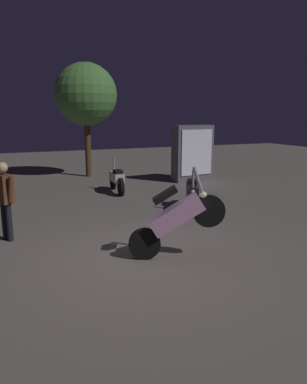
% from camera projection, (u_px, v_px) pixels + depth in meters
% --- Properties ---
extents(ground_plane, '(40.00, 40.00, 0.00)m').
position_uv_depth(ground_plane, '(146.00, 257.00, 6.40)').
color(ground_plane, '#605951').
extents(motorcycle_pink_foreground, '(1.58, 0.71, 1.63)m').
position_uv_depth(motorcycle_pink_foreground, '(176.00, 218.00, 6.16)').
color(motorcycle_pink_foreground, black).
rests_on(motorcycle_pink_foreground, ground_plane).
extents(motorcycle_black_parked_left, '(0.84, 1.53, 1.11)m').
position_uv_depth(motorcycle_black_parked_left, '(192.00, 193.00, 9.59)').
color(motorcycle_black_parked_left, black).
rests_on(motorcycle_black_parked_left, ground_plane).
extents(motorcycle_white_parked_right, '(0.37, 1.66, 1.11)m').
position_uv_depth(motorcycle_white_parked_right, '(117.00, 179.00, 11.64)').
color(motorcycle_white_parked_right, black).
rests_on(motorcycle_white_parked_right, ground_plane).
extents(person_bystander_far, '(0.40, 0.62, 1.58)m').
position_uv_depth(person_bystander_far, '(5.00, 195.00, 7.07)').
color(person_bystander_far, black).
rests_on(person_bystander_far, ground_plane).
extents(tree_left_bg, '(2.43, 2.43, 4.47)m').
position_uv_depth(tree_left_bg, '(86.00, 95.00, 14.11)').
color(tree_left_bg, '#4C331E').
rests_on(tree_left_bg, ground_plane).
extents(kiosk_billboard, '(1.64, 0.68, 2.10)m').
position_uv_depth(kiosk_billboard, '(193.00, 153.00, 13.61)').
color(kiosk_billboard, '#595960').
rests_on(kiosk_billboard, ground_plane).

